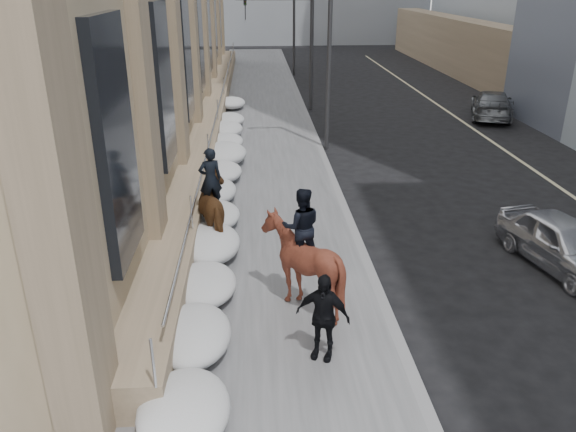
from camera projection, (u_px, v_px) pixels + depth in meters
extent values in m
plane|color=black|center=(268.00, 352.00, 11.05)|extent=(140.00, 140.00, 0.00)
cube|color=#4B4B4D|center=(260.00, 180.00, 20.21)|extent=(5.00, 80.00, 0.12)
cube|color=slate|center=(332.00, 179.00, 20.36)|extent=(0.24, 80.00, 0.12)
cube|color=#BFB78C|center=(543.00, 176.00, 20.82)|extent=(0.15, 70.00, 0.01)
cube|color=#75644C|center=(214.00, 110.00, 29.12)|extent=(1.10, 44.00, 0.90)
cylinder|color=silver|center=(222.00, 93.00, 28.79)|extent=(0.06, 42.00, 0.06)
cube|color=black|center=(186.00, 58.00, 21.27)|extent=(0.20, 2.20, 4.50)
cylinder|color=#2D2D30|center=(329.00, 53.00, 22.51)|extent=(0.18, 0.18, 8.00)
cylinder|color=#2D2D30|center=(294.00, 19.00, 40.88)|extent=(0.18, 0.18, 8.00)
cylinder|color=#2D2D30|center=(311.00, 54.00, 30.25)|extent=(0.20, 0.20, 6.00)
imported|color=black|center=(245.00, 9.00, 29.16)|extent=(0.18, 0.22, 1.10)
ellipsoid|color=silver|center=(192.00, 335.00, 10.79)|extent=(1.50, 2.10, 0.68)
ellipsoid|color=silver|center=(209.00, 243.00, 14.46)|extent=(1.60, 2.20, 0.72)
ellipsoid|color=silver|center=(215.00, 191.00, 18.14)|extent=(1.40, 2.00, 0.64)
ellipsoid|color=silver|center=(225.00, 153.00, 21.80)|extent=(1.70, 2.30, 0.76)
ellipsoid|color=silver|center=(226.00, 129.00, 25.49)|extent=(1.50, 2.10, 0.66)
imported|color=#452A14|center=(218.00, 209.00, 15.17)|extent=(1.59, 2.32, 1.79)
imported|color=black|center=(216.00, 179.00, 14.99)|extent=(0.73, 0.59, 1.72)
imported|color=#4C2015|center=(302.00, 264.00, 12.02)|extent=(1.69, 1.89, 2.05)
imported|color=black|center=(301.00, 227.00, 11.85)|extent=(0.85, 0.67, 1.72)
imported|color=black|center=(323.00, 316.00, 10.41)|extent=(1.12, 0.78, 1.76)
imported|color=silver|center=(563.00, 243.00, 14.07)|extent=(2.35, 4.13, 1.32)
imported|color=#5A5E62|center=(492.00, 104.00, 29.26)|extent=(3.48, 5.23, 1.41)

